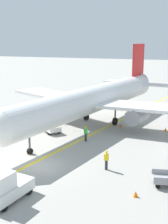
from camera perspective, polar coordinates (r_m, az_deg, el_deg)
The scene contains 11 objects.
ground_plane at distance 26.61m, azimuth -8.34°, elevation -10.22°, with size 300.00×300.00×0.00m, color #9E9B93.
taxi_line_yellow at distance 30.70m, azimuth -3.67°, elevation -6.78°, with size 0.30×80.00×0.01m, color yellow.
airliner at distance 37.82m, azimuth 2.07°, elevation 2.51°, with size 27.98×35.08×10.10m.
pushback_tug at distance 21.45m, azimuth -14.82°, elevation -13.72°, with size 2.39×3.83×2.20m.
belt_loader_forward_hold at distance 36.13m, azimuth -6.82°, elevation -2.42°, with size 4.74×4.01×2.59m.
ground_crew_marshaller at distance 25.43m, azimuth 4.30°, elevation -9.04°, with size 0.36×0.24×1.70m.
ground_crew_wing_walker at distance 32.22m, azimuth 0.33°, elevation -4.06°, with size 0.36×0.24×1.70m.
safety_cone_nose_left at distance 29.51m, azimuth -10.59°, elevation -7.41°, with size 0.36×0.36×0.44m, color orange.
safety_cone_nose_right at distance 21.89m, azimuth 9.83°, elevation -15.16°, with size 0.36×0.36×0.44m, color orange.
safety_cone_wingtip_left at distance 37.97m, azimuth 7.06°, elevation -2.50°, with size 0.36×0.36×0.44m, color orange.
safety_cone_tail_area at distance 37.25m, azimuth 15.31°, elevation -3.21°, with size 0.36×0.36×0.44m, color orange.
Camera 1 is at (12.14, -21.14, 10.67)m, focal length 47.89 mm.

